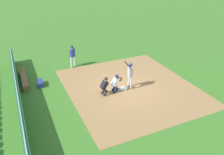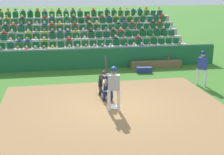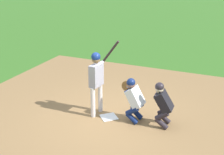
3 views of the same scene
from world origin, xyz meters
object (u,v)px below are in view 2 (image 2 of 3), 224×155
object	(u,v)px
home_plate_marker	(113,107)
batter_at_plate	(114,83)
catcher_crouching	(108,86)
on_deck_batter	(202,65)
equipment_duffel_bag	(144,70)
dugout_bench	(156,64)
water_bottle_on_bench	(169,59)
home_plate_umpire	(104,82)

from	to	relation	value
home_plate_marker	batter_at_plate	size ratio (longest dim) A/B	0.20
catcher_crouching	on_deck_batter	xyz separation A→B (m)	(-5.08, -1.50, 0.40)
home_plate_marker	equipment_duffel_bag	world-z (taller)	equipment_duffel_bag
dugout_bench	on_deck_batter	distance (m)	4.20
batter_at_plate	catcher_crouching	world-z (taller)	batter_at_plate
water_bottle_on_bench	equipment_duffel_bag	world-z (taller)	water_bottle_on_bench
batter_at_plate	catcher_crouching	xyz separation A→B (m)	(0.07, -1.08, -0.47)
catcher_crouching	home_plate_umpire	xyz separation A→B (m)	(0.04, -0.80, -0.02)
home_plate_umpire	on_deck_batter	distance (m)	5.19
equipment_duffel_bag	on_deck_batter	distance (m)	3.79
dugout_bench	on_deck_batter	xyz separation A→B (m)	(-1.13, 3.95, 0.89)
water_bottle_on_bench	catcher_crouching	bearing A→B (deg)	48.91
home_plate_marker	batter_at_plate	world-z (taller)	batter_at_plate
batter_at_plate	equipment_duffel_bag	world-z (taller)	batter_at_plate
home_plate_marker	catcher_crouching	bearing A→B (deg)	-78.33
equipment_duffel_bag	home_plate_marker	bearing A→B (deg)	67.81
batter_at_plate	home_plate_umpire	xyz separation A→B (m)	(0.11, -1.89, -0.49)
home_plate_marker	home_plate_umpire	world-z (taller)	home_plate_umpire
catcher_crouching	home_plate_umpire	size ratio (longest dim) A/B	1.01
home_plate_marker	dugout_bench	world-z (taller)	dugout_bench
batter_at_plate	dugout_bench	world-z (taller)	batter_at_plate
catcher_crouching	equipment_duffel_bag	xyz separation A→B (m)	(-2.90, -4.45, -0.54)
batter_at_plate	equipment_duffel_bag	distance (m)	6.30
on_deck_batter	water_bottle_on_bench	bearing A→B (deg)	-86.00
home_plate_marker	water_bottle_on_bench	world-z (taller)	water_bottle_on_bench
catcher_crouching	dugout_bench	bearing A→B (deg)	-125.94
batter_at_plate	catcher_crouching	bearing A→B (deg)	-86.48
equipment_duffel_bag	batter_at_plate	bearing A→B (deg)	68.98
catcher_crouching	equipment_duffel_bag	distance (m)	5.34
catcher_crouching	home_plate_umpire	world-z (taller)	catcher_crouching
home_plate_marker	home_plate_umpire	bearing A→B (deg)	-83.05
home_plate_marker	on_deck_batter	size ratio (longest dim) A/B	0.24
dugout_bench	equipment_duffel_bag	xyz separation A→B (m)	(1.05, 1.00, -0.06)
home_plate_marker	home_plate_umpire	xyz separation A→B (m)	(0.18, -1.48, 0.67)
home_plate_marker	dugout_bench	bearing A→B (deg)	-121.87
water_bottle_on_bench	on_deck_batter	bearing A→B (deg)	94.00
water_bottle_on_bench	equipment_duffel_bag	xyz separation A→B (m)	(1.90, 1.05, -0.39)
batter_at_plate	home_plate_umpire	size ratio (longest dim) A/B	1.75
home_plate_umpire	on_deck_batter	world-z (taller)	on_deck_batter
catcher_crouching	on_deck_batter	distance (m)	5.31
batter_at_plate	water_bottle_on_bench	xyz separation A→B (m)	(-4.74, -6.59, -0.62)
dugout_bench	water_bottle_on_bench	world-z (taller)	water_bottle_on_bench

